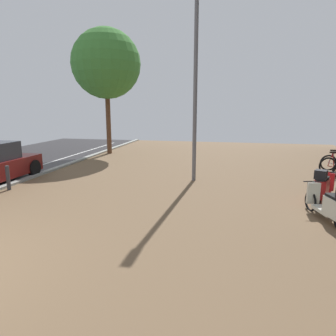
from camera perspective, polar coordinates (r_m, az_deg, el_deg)
The scene contains 7 objects.
bicycle_rack_09 at distance 13.79m, azimuth 29.15°, elevation 0.43°, with size 1.35×0.48×0.97m.
bicycle_rack_10 at distance 14.59m, azimuth 29.19°, elevation 0.92°, with size 1.32×0.48×0.95m.
scooter_near at distance 7.90m, azimuth 28.37°, elevation -6.14°, with size 0.74×1.82×0.98m.
scooter_mid at distance 9.36m, azimuth 27.18°, elevation -3.24°, with size 0.97×1.62×1.05m.
lamp_post at distance 10.82m, azimuth 5.20°, elevation 16.20°, with size 0.20×0.52×6.43m.
street_tree at distance 17.73m, azimuth -11.59°, elevation 18.67°, with size 3.76×3.76×6.82m.
bollard_far at distance 10.99m, azimuth -27.96°, elevation -1.66°, with size 0.12×0.12×0.79m.
Camera 1 is at (4.92, -3.17, 2.65)m, focal length 32.29 mm.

